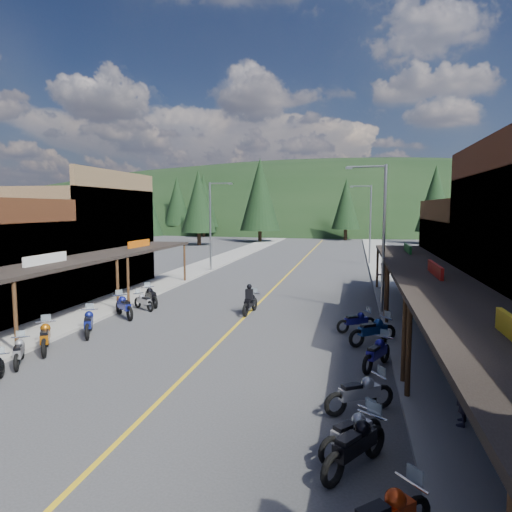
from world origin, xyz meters
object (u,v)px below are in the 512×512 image
Objects in this scene: pine_3 at (346,204)px; pine_7 at (177,201)px; pine_8 at (146,206)px; bike_west_7 at (45,336)px; pedestrian_east_b at (382,275)px; bike_west_8 at (89,321)px; pine_2 at (260,194)px; pedestrian_east_a at (464,388)px; pine_11 at (489,195)px; pine_0 at (110,204)px; bike_east_8 at (373,329)px; pine_4 at (435,199)px; streetlight_2 at (381,232)px; bike_west_6 at (19,350)px; streetlight_1 at (212,222)px; shop_east_3 at (499,264)px; bike_east_5 at (352,431)px; rider_on_bike at (250,302)px; pine_9 at (507,203)px; bike_east_9 at (356,320)px; shop_west_3 at (72,240)px; streetlight_3 at (369,221)px; bike_west_9 at (124,305)px; bike_east_6 at (360,392)px; pine_1 at (203,200)px; bike_west_10 at (144,301)px; bike_east_7 at (377,352)px; bike_west_11 at (151,295)px; pine_10 at (199,201)px; bike_east_4 at (355,443)px.

pine_7 reaches higher than pine_3.
bike_west_7 is at bearing -69.44° from pine_8.
bike_west_8 is at bearing 16.95° from pedestrian_east_b.
pedestrian_east_a is (18.39, -62.99, -6.88)m from pine_2.
pine_0 is at bearing 158.20° from pine_11.
pine_0 reaches higher than bike_east_8.
pine_4 reaches higher than pedestrian_east_b.
streetlight_2 is 17.78m from bike_west_6.
streetlight_1 is 31.46m from pine_11.
shop_east_3 reaches higher than pedestrian_east_b.
bike_east_5 is 14.44m from rider_on_bike.
pine_7 is 64.01m from pine_9.
bike_east_9 is (45.74, -58.00, -5.92)m from pine_0.
streetlight_3 is (20.74, 18.70, 0.94)m from shop_west_3.
pine_0 is 4.70× the size of bike_west_9.
bike_east_6 is 8.53m from bike_east_9.
pine_0 is at bearing 73.42° from bike_west_9.
bike_east_6 is at bearing -91.91° from streetlight_3.
pine_0 reaches higher than bike_west_9.
streetlight_1 is at bearing -176.03° from bike_east_9.
streetlight_1 is 0.64× the size of pine_1.
pine_11 is (13.05, 30.00, 2.73)m from streetlight_2.
pine_8 is 37.83m from bike_west_10.
bike_west_9 is at bearing -176.58° from bike_east_7.
shop_west_3 is 27.94m from streetlight_3.
bike_west_9 is at bearing -66.04° from pine_8.
pine_9 is at bearing 73.09° from shop_east_3.
bike_east_5 is at bearing -90.38° from bike_west_9.
pine_0 reaches higher than bike_west_6.
bike_west_6 is at bearing -138.35° from bike_west_9.
pine_4 reaches higher than streetlight_1.
pedestrian_east_a is at bearing -81.62° from bike_west_11.
pine_0 is at bearing -172.95° from bike_east_9.
bike_east_8 is at bearing -56.88° from bike_west_9.
streetlight_3 is 29.10m from bike_west_9.
pine_1 is (-37.75, 58.70, 4.70)m from shop_east_3.
streetlight_1 is 38.61m from pine_9.
pine_7 is at bearing -140.15° from pedestrian_east_a.
pine_0 reaches higher than pine_8.
pine_1 is 5.61× the size of bike_west_11.
pine_11 is (6.25, 26.70, 4.65)m from shop_east_3.
shop_east_3 is (27.54, 0.00, -0.99)m from shop_west_3.
streetlight_1 is 4.17× the size of pedestrian_east_a.
bike_east_6 is at bearing -64.33° from streetlight_1.
pine_10 is 0.94× the size of pine_11.
bike_east_4 is at bearing -69.05° from pine_1.
pine_10 is 6.00× the size of bike_west_6.
pine_10 is 53.23m from bike_west_7.
bike_east_4 is at bearing -109.24° from pine_9.
bike_west_7 is 8.80m from bike_west_11.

